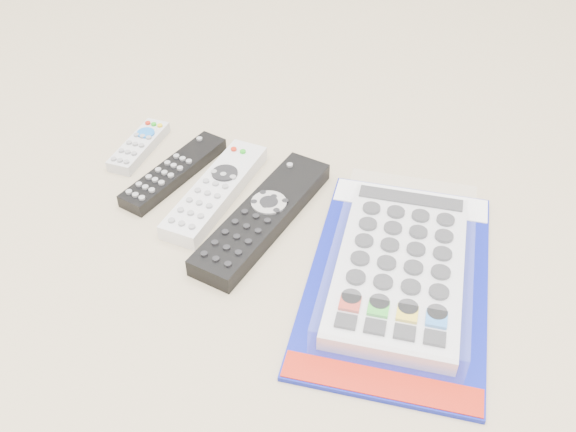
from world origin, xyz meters
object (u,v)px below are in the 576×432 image
at_px(remote_small_grey, 139,146).
at_px(remote_large_black, 263,216).
at_px(remote_silver_dvd, 216,190).
at_px(remote_slim_black, 174,172).
at_px(jumbo_remote_packaged, 400,266).

xyz_separation_m(remote_small_grey, remote_large_black, (0.25, -0.07, 0.00)).
xyz_separation_m(remote_small_grey, remote_silver_dvd, (0.16, -0.05, 0.00)).
bearing_deg(remote_slim_black, remote_small_grey, 166.37).
relative_size(remote_small_grey, jumbo_remote_packaged, 0.34).
xyz_separation_m(remote_silver_dvd, remote_large_black, (0.09, -0.02, 0.00)).
height_order(remote_small_grey, jumbo_remote_packaged, jumbo_remote_packaged).
distance_m(remote_small_grey, remote_slim_black, 0.09).
distance_m(remote_small_grey, remote_silver_dvd, 0.17).
height_order(remote_small_grey, remote_large_black, remote_large_black).
height_order(remote_slim_black, jumbo_remote_packaged, jumbo_remote_packaged).
height_order(remote_slim_black, remote_large_black, remote_large_black).
bearing_deg(jumbo_remote_packaged, remote_silver_dvd, 160.49).
xyz_separation_m(remote_small_grey, jumbo_remote_packaged, (0.45, -0.09, 0.01)).
bearing_deg(remote_small_grey, remote_silver_dvd, -21.52).
bearing_deg(remote_small_grey, remote_large_black, -21.08).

